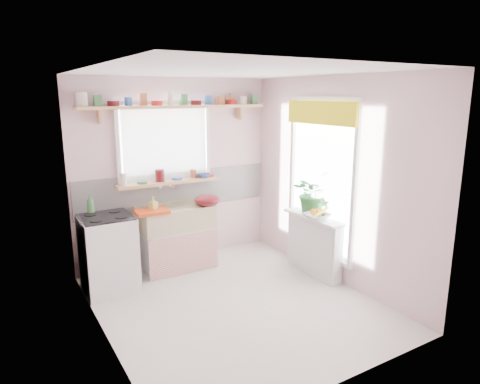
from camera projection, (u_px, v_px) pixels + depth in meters
room at (245, 166)px, 5.51m from camera, size 3.20×3.20×3.20m
sink_unit at (176, 237)px, 5.68m from camera, size 0.95×0.65×1.11m
cooker at (108, 254)px, 4.99m from camera, size 0.58×0.58×0.93m
radiator_ledge at (314, 244)px, 5.50m from camera, size 0.22×0.95×0.78m
windowsill at (169, 182)px, 5.68m from camera, size 1.40×0.22×0.04m
pine_shelf at (177, 107)px, 5.53m from camera, size 2.52×0.24×0.04m
shelf_crockery at (177, 101)px, 5.51m from camera, size 2.47×0.11×0.12m
sill_crockery at (165, 177)px, 5.64m from camera, size 1.35×0.11×0.12m
dish_tray at (152, 212)px, 5.26m from camera, size 0.42×0.32×0.04m
colander at (207, 200)px, 5.60m from camera, size 0.41×0.41×0.15m
jade_plant at (312, 192)px, 5.46m from camera, size 0.63×0.60×0.55m
fruit_bowl at (317, 217)px, 5.24m from camera, size 0.32×0.32×0.08m
herb_pot at (324, 209)px, 5.30m from camera, size 0.15×0.13×0.24m
soap_bottle_sink at (153, 204)px, 5.31m from camera, size 0.11×0.11×0.19m
sill_cup at (194, 173)px, 5.91m from camera, size 0.14×0.14×0.10m
sill_bowl at (204, 176)px, 5.86m from camera, size 0.18×0.18×0.05m
shelf_vase at (230, 99)px, 5.97m from camera, size 0.18×0.18×0.15m
cooker_bottle at (90, 204)px, 4.99m from camera, size 0.11×0.11×0.23m
fruit at (318, 212)px, 5.24m from camera, size 0.20×0.14×0.10m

